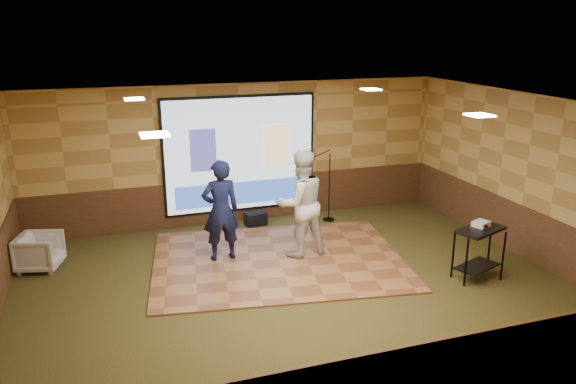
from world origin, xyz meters
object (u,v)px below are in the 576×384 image
object	(u,v)px
dance_floor	(278,260)
banquet_chair	(40,252)
duffel_bag	(256,219)
av_table	(479,244)
projector_screen	(240,155)
projector	(481,224)
mic_stand	(327,199)
player_right	(301,203)
player_left	(221,210)

from	to	relation	value
dance_floor	banquet_chair	size ratio (longest dim) A/B	6.35
duffel_bag	av_table	bearing A→B (deg)	-52.89
projector_screen	dance_floor	size ratio (longest dim) A/B	0.74
projector	projector_screen	bearing A→B (deg)	105.99
dance_floor	av_table	distance (m)	3.53
dance_floor	av_table	size ratio (longest dim) A/B	4.93
dance_floor	mic_stand	size ratio (longest dim) A/B	2.76
dance_floor	player_right	bearing A→B (deg)	11.62
player_left	duffel_bag	world-z (taller)	player_left
mic_stand	banquet_chair	xyz separation A→B (m)	(-5.77, -0.74, -0.17)
av_table	dance_floor	bearing A→B (deg)	148.99
projector_screen	mic_stand	xyz separation A→B (m)	(1.77, -0.58, -0.98)
projector_screen	player_right	bearing A→B (deg)	-76.10
av_table	banquet_chair	world-z (taller)	av_table
mic_stand	duffel_bag	size ratio (longest dim) A/B	3.70
projector_screen	player_right	distance (m)	2.36
banquet_chair	av_table	bearing A→B (deg)	-95.69
projector_screen	av_table	xyz separation A→B (m)	(3.07, -4.13, -0.85)
projector_screen	banquet_chair	distance (m)	4.37
projector	banquet_chair	bearing A→B (deg)	137.38
dance_floor	projector	world-z (taller)	projector
player_right	projector	distance (m)	3.14
projector	duffel_bag	world-z (taller)	projector
duffel_bag	projector	bearing A→B (deg)	-51.68
av_table	player_left	bearing A→B (deg)	151.25
projector_screen	duffel_bag	distance (m)	1.40
mic_stand	duffel_bag	distance (m)	1.61
projector_screen	player_right	size ratio (longest dim) A/B	1.66
dance_floor	player_right	distance (m)	1.12
banquet_chair	duffel_bag	xyz separation A→B (m)	(4.21, 0.97, -0.19)
player_right	duffel_bag	size ratio (longest dim) A/B	4.54
mic_stand	banquet_chair	size ratio (longest dim) A/B	2.30
av_table	mic_stand	size ratio (longest dim) A/B	0.56
av_table	banquet_chair	bearing A→B (deg)	158.34
dance_floor	projector	distance (m)	3.61
dance_floor	mic_stand	bearing A→B (deg)	46.41
player_right	projector	world-z (taller)	player_right
dance_floor	av_table	bearing A→B (deg)	-31.01
projector	duffel_bag	xyz separation A→B (m)	(-2.92, 3.69, -0.82)
dance_floor	banquet_chair	world-z (taller)	banquet_chair
player_left	banquet_chair	distance (m)	3.26
projector_screen	av_table	world-z (taller)	projector_screen
projector	duffel_bag	size ratio (longest dim) A/B	0.60
mic_stand	player_right	bearing A→B (deg)	-137.13
projector_screen	projector	distance (m)	5.15
player_left	projector_screen	bearing A→B (deg)	-116.83
player_left	projector	world-z (taller)	player_left
player_left	av_table	size ratio (longest dim) A/B	2.04
banquet_chair	duffel_bag	size ratio (longest dim) A/B	1.61
player_right	banquet_chair	distance (m)	4.70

